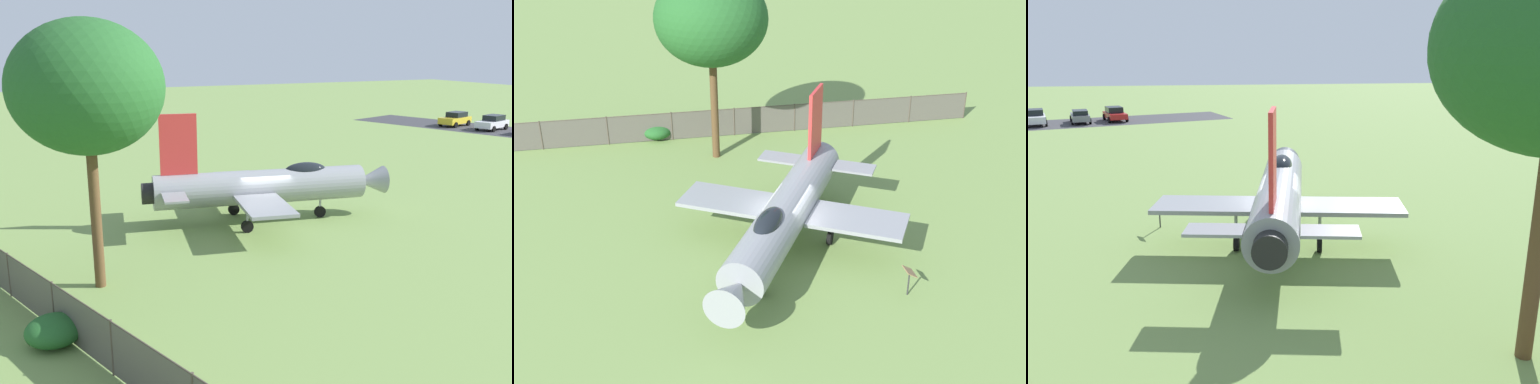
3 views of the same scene
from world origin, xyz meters
The scene contains 6 objects.
ground_plane centered at (0.00, 0.00, 0.00)m, with size 200.00×200.00×0.00m, color #75934C.
display_jet centered at (0.35, -0.07, 1.89)m, with size 12.73×9.61×5.64m.
shade_tree centered at (-8.94, -4.83, 7.34)m, with size 5.37×5.64×9.71m.
perimeter_fence centered at (-12.03, -4.41, 0.88)m, with size 9.32×26.91×1.66m.
shrub_near_fence centered at (-10.99, -8.68, 0.46)m, with size 1.72×1.66×0.92m.
info_plaque centered at (2.45, 4.79, 0.85)m, with size 0.70×0.58×1.14m.
Camera 2 is at (23.48, 2.52, 14.81)m, focal length 47.26 mm.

